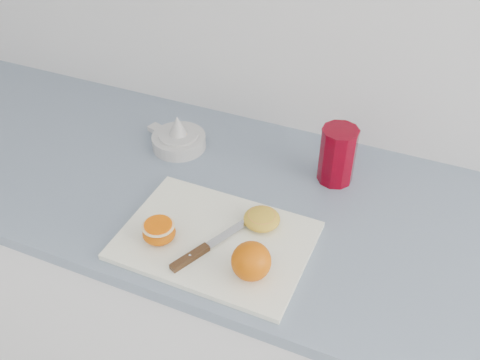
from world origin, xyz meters
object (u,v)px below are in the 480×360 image
at_px(cutting_board, 215,240).
at_px(red_tumbler, 337,157).
at_px(counter, 239,314).
at_px(half_orange, 159,232).
at_px(citrus_juicer, 178,138).

xyz_separation_m(cutting_board, red_tumbler, (0.17, 0.30, 0.06)).
relative_size(counter, half_orange, 35.12).
xyz_separation_m(counter, red_tumbler, (0.18, 0.14, 0.51)).
bearing_deg(citrus_juicer, cutting_board, -49.45).
relative_size(citrus_juicer, red_tumbler, 1.23).
height_order(cutting_board, citrus_juicer, citrus_juicer).
height_order(cutting_board, half_orange, half_orange).
bearing_deg(half_orange, red_tumbler, 51.97).
relative_size(counter, red_tumbler, 17.16).
relative_size(counter, citrus_juicer, 13.92).
height_order(citrus_juicer, red_tumbler, red_tumbler).
distance_m(counter, citrus_juicer, 0.53).
bearing_deg(red_tumbler, half_orange, -128.03).
height_order(half_orange, red_tumbler, red_tumbler).
height_order(half_orange, citrus_juicer, citrus_juicer).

